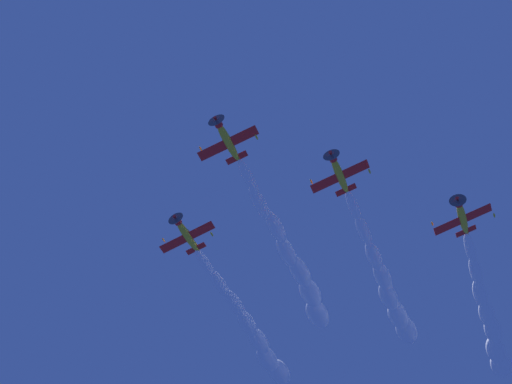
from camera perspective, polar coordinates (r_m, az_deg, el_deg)
name	(u,v)px	position (r m, az deg, el deg)	size (l,w,h in m)	color
airplane_lead	(227,140)	(71.22, -2.76, 4.94)	(6.84, 7.53, 2.46)	gold
airplane_left_wingman	(339,173)	(74.36, 7.83, 1.76)	(6.85, 7.54, 2.46)	gold
airplane_right_wingman	(186,234)	(79.03, -6.60, -3.98)	(6.85, 7.47, 2.52)	gold
airplane_slot_tail	(462,216)	(79.37, 18.85, -2.20)	(6.83, 7.53, 2.45)	gold
smoke_trail_lead	(299,273)	(86.34, 4.04, -7.67)	(33.70, 8.62, 3.25)	white
smoke_trail_left_wingman	(390,296)	(91.32, 12.57, -9.54)	(33.01, 9.30, 3.07)	white
smoke_trail_right_wingman	(258,341)	(95.32, 0.19, -13.88)	(33.13, 9.26, 3.10)	white
smoke_trail_slot_tail	(492,331)	(98.30, 21.34, -12.15)	(33.33, 9.05, 3.10)	white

